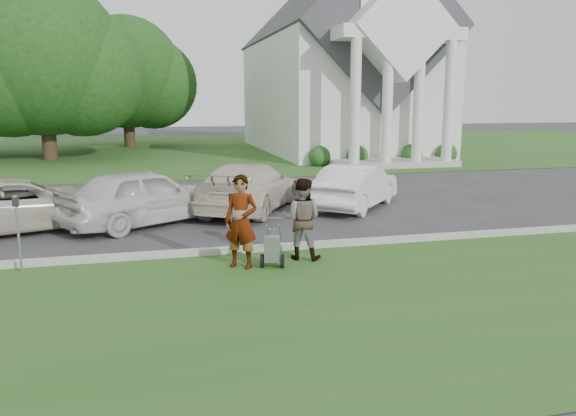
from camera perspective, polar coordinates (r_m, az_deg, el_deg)
name	(u,v)px	position (r m, az deg, el deg)	size (l,w,h in m)	color
ground	(290,257)	(11.79, 0.20, -5.00)	(120.00, 120.00, 0.00)	#333335
grass_strip	(336,307)	(9.05, 4.93, -10.01)	(80.00, 7.00, 0.01)	#29561D
church_lawn	(191,149)	(38.23, -9.83, 5.92)	(80.00, 30.00, 0.01)	#29561D
curb	(284,247)	(12.28, -0.43, -3.98)	(80.00, 0.18, 0.15)	#9E9E93
church	(339,56)	(36.18, 5.22, 15.16)	(9.19, 19.00, 24.10)	white
tree_left	(43,64)	(33.44, -23.65, 13.25)	(10.63, 8.40, 9.71)	#332316
tree_back	(126,78)	(41.02, -16.11, 12.59)	(9.61, 7.60, 8.89)	#332316
striping_cart	(272,250)	(10.97, -1.61, -4.25)	(0.62, 0.98, 0.85)	black
person_left	(241,222)	(10.86, -4.79, -1.46)	(0.66, 0.44, 1.82)	#999999
person_right	(302,220)	(11.45, 1.41, -1.18)	(0.81, 0.63, 1.67)	#999999
parking_meter_near	(232,219)	(11.25, -5.73, -1.10)	(0.10, 0.09, 1.43)	gray
parking_meter_far	(18,225)	(11.64, -25.78, -1.54)	(0.11, 0.10, 1.50)	gray
car_a	(21,204)	(15.58, -25.49, 0.34)	(2.20, 4.76, 1.32)	beige
car_b	(144,197)	(15.12, -14.42, 1.13)	(1.78, 4.42, 1.51)	silver
car_c	(249,187)	(16.58, -3.98, 2.15)	(2.00, 4.92, 1.43)	beige
car_d	(356,186)	(17.12, 6.94, 2.22)	(1.41, 4.05, 1.34)	silver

